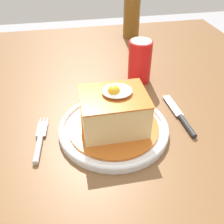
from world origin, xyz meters
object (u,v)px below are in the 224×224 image
(fork, at_px, (39,142))
(beer_bottle_amber, at_px, (132,12))
(soda_can, at_px, (140,61))
(main_plate, at_px, (114,128))
(knife, at_px, (183,120))

(fork, relative_size, beer_bottle_amber, 0.53)
(soda_can, relative_size, beer_bottle_amber, 0.47)
(main_plate, relative_size, fork, 1.76)
(knife, xyz_separation_m, beer_bottle_amber, (0.01, 0.55, 0.09))
(fork, relative_size, soda_can, 1.14)
(main_plate, height_order, knife, main_plate)
(soda_can, height_order, beer_bottle_amber, beer_bottle_amber)
(soda_can, bearing_deg, fork, -142.01)
(fork, height_order, knife, same)
(knife, height_order, beer_bottle_amber, beer_bottle_amber)
(fork, bearing_deg, main_plate, 4.17)
(knife, xyz_separation_m, soda_can, (-0.05, 0.21, 0.06))
(main_plate, xyz_separation_m, fork, (-0.17, -0.01, -0.00))
(main_plate, distance_m, beer_bottle_amber, 0.58)
(fork, distance_m, soda_can, 0.36)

